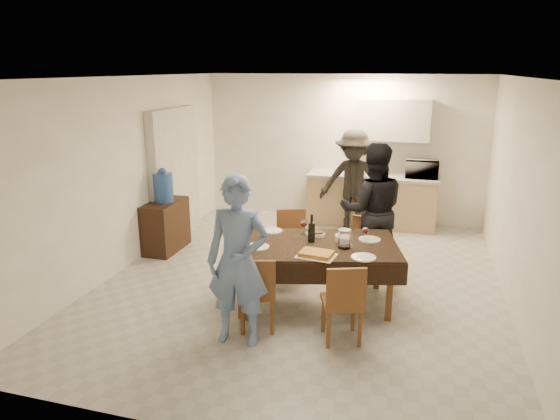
{
  "coord_description": "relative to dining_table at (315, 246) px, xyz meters",
  "views": [
    {
      "loc": [
        1.37,
        -5.93,
        2.72
      ],
      "look_at": [
        -0.23,
        -0.3,
        1.03
      ],
      "focal_mm": 32.0,
      "sensor_mm": 36.0,
      "label": 1
    }
  ],
  "objects": [
    {
      "name": "plate_near_left",
      "position": [
        -0.6,
        -0.3,
        0.04
      ],
      "size": [
        0.27,
        0.27,
        0.02
      ],
      "primitive_type": "cylinder",
      "color": "white",
      "rests_on": "dining_table"
    },
    {
      "name": "salad_bowl",
      "position": [
        0.3,
        0.18,
        0.07
      ],
      "size": [
        0.18,
        0.18,
        0.07
      ],
      "primitive_type": "cylinder",
      "color": "white",
      "rests_on": "dining_table"
    },
    {
      "name": "chair_far_right",
      "position": [
        0.45,
        0.67,
        -0.2
      ],
      "size": [
        0.47,
        0.48,
        0.46
      ],
      "rotation": [
        0.0,
        0.0,
        2.86
      ],
      "color": "brown",
      "rests_on": "floor"
    },
    {
      "name": "water_pitcher",
      "position": [
        0.35,
        -0.05,
        0.14
      ],
      "size": [
        0.14,
        0.14,
        0.22
      ],
      "primitive_type": "cylinder",
      "color": "white",
      "rests_on": "dining_table"
    },
    {
      "name": "chair_near_left",
      "position": [
        -0.45,
        -0.83,
        -0.19
      ],
      "size": [
        0.47,
        0.48,
        0.46
      ],
      "rotation": [
        0.0,
        0.0,
        0.29
      ],
      "color": "brown",
      "rests_on": "floor"
    },
    {
      "name": "microwave",
      "position": [
        1.15,
        3.26,
        0.35
      ],
      "size": [
        0.54,
        0.36,
        0.3
      ],
      "primitive_type": "imported",
      "rotation": [
        0.0,
        0.0,
        3.14
      ],
      "color": "silver",
      "rests_on": "kitchen_worktop"
    },
    {
      "name": "wall_left",
      "position": [
        -2.77,
        0.58,
        0.59
      ],
      "size": [
        0.02,
        6.0,
        2.6
      ],
      "primitive_type": "cube",
      "color": "white",
      "rests_on": "floor"
    },
    {
      "name": "wine_bottle",
      "position": [
        -0.05,
        0.05,
        0.2
      ],
      "size": [
        0.08,
        0.08,
        0.33
      ],
      "primitive_type": null,
      "color": "black",
      "rests_on": "dining_table"
    },
    {
      "name": "person_kitchen",
      "position": [
        0.06,
        2.81,
        0.16
      ],
      "size": [
        1.12,
        0.64,
        1.73
      ],
      "primitive_type": "imported",
      "color": "black",
      "rests_on": "floor"
    },
    {
      "name": "wall_back",
      "position": [
        -0.27,
        3.58,
        0.59
      ],
      "size": [
        5.0,
        0.02,
        2.6
      ],
      "primitive_type": "cube",
      "color": "white",
      "rests_on": "floor"
    },
    {
      "name": "savoury_tart",
      "position": [
        0.1,
        -0.38,
        0.06
      ],
      "size": [
        0.44,
        0.35,
        0.05
      ],
      "primitive_type": "cube",
      "rotation": [
        0.0,
        0.0,
        -0.13
      ],
      "color": "gold",
      "rests_on": "dining_table"
    },
    {
      "name": "plate_near_right",
      "position": [
        0.6,
        -0.3,
        0.04
      ],
      "size": [
        0.27,
        0.27,
        0.02
      ],
      "primitive_type": "cylinder",
      "color": "white",
      "rests_on": "dining_table"
    },
    {
      "name": "kitchen_worktop",
      "position": [
        0.33,
        3.26,
        0.18
      ],
      "size": [
        2.24,
        0.64,
        0.05
      ],
      "primitive_type": "cube",
      "color": "#A1A19D",
      "rests_on": "kitchen_base_cabinet"
    },
    {
      "name": "wine_glass_b",
      "position": [
        0.55,
        0.25,
        0.12
      ],
      "size": [
        0.08,
        0.08,
        0.17
      ],
      "primitive_type": null,
      "color": "white",
      "rests_on": "dining_table"
    },
    {
      "name": "water_jug",
      "position": [
        -2.55,
        1.14,
        0.27
      ],
      "size": [
        0.29,
        0.29,
        0.43
      ],
      "primitive_type": "cylinder",
      "color": "#315AAC",
      "rests_on": "console"
    },
    {
      "name": "mushroom_dish",
      "position": [
        -0.05,
        0.28,
        0.05
      ],
      "size": [
        0.21,
        0.21,
        0.04
      ],
      "primitive_type": "cylinder",
      "color": "white",
      "rests_on": "dining_table"
    },
    {
      "name": "plate_far_right",
      "position": [
        0.6,
        0.3,
        0.04
      ],
      "size": [
        0.26,
        0.26,
        0.01
      ],
      "primitive_type": "cylinder",
      "color": "white",
      "rests_on": "dining_table"
    },
    {
      "name": "plate_far_left",
      "position": [
        -0.6,
        0.3,
        0.04
      ],
      "size": [
        0.25,
        0.25,
        0.01
      ],
      "primitive_type": "cylinder",
      "color": "white",
      "rests_on": "dining_table"
    },
    {
      "name": "wine_glass_a",
      "position": [
        -0.55,
        -0.25,
        0.12
      ],
      "size": [
        0.08,
        0.08,
        0.17
      ],
      "primitive_type": null,
      "color": "white",
      "rests_on": "dining_table"
    },
    {
      "name": "wall_front",
      "position": [
        -0.27,
        -2.42,
        0.59
      ],
      "size": [
        5.0,
        0.02,
        2.6
      ],
      "primitive_type": "cube",
      "color": "white",
      "rests_on": "floor"
    },
    {
      "name": "dining_table",
      "position": [
        0.0,
        0.0,
        0.0
      ],
      "size": [
        2.12,
        1.55,
        0.74
      ],
      "rotation": [
        0.0,
        0.0,
        0.25
      ],
      "color": "black",
      "rests_on": "floor"
    },
    {
      "name": "floor",
      "position": [
        -0.27,
        0.58,
        -0.71
      ],
      "size": [
        5.0,
        6.0,
        0.02
      ],
      "primitive_type": "cube",
      "color": "#ACABA7",
      "rests_on": "ground"
    },
    {
      "name": "stub_partition",
      "position": [
        -2.69,
        1.78,
        0.34
      ],
      "size": [
        0.15,
        1.4,
        2.1
      ],
      "primitive_type": "cube",
      "color": "silver",
      "rests_on": "floor"
    },
    {
      "name": "person_near",
      "position": [
        -0.55,
        -1.05,
        0.16
      ],
      "size": [
        0.67,
        0.47,
        1.74
      ],
      "primitive_type": "imported",
      "rotation": [
        0.0,
        0.0,
        0.08
      ],
      "color": "#6684B9",
      "rests_on": "floor"
    },
    {
      "name": "ceiling",
      "position": [
        -0.27,
        0.58,
        1.89
      ],
      "size": [
        5.0,
        6.0,
        0.02
      ],
      "primitive_type": "cube",
      "color": "white",
      "rests_on": "wall_back"
    },
    {
      "name": "person_far",
      "position": [
        0.55,
        1.05,
        0.19
      ],
      "size": [
        1.0,
        0.86,
        1.79
      ],
      "primitive_type": "imported",
      "rotation": [
        0.0,
        0.0,
        3.37
      ],
      "color": "black",
      "rests_on": "floor"
    },
    {
      "name": "upper_cabinet",
      "position": [
        0.63,
        3.4,
        1.14
      ],
      "size": [
        1.2,
        0.34,
        0.7
      ],
      "primitive_type": "cube",
      "color": "silver",
      "rests_on": "wall_back"
    },
    {
      "name": "wall_right",
      "position": [
        2.23,
        0.58,
        0.59
      ],
      "size": [
        0.02,
        6.0,
        2.6
      ],
      "primitive_type": "cube",
      "color": "white",
      "rests_on": "floor"
    },
    {
      "name": "wine_glass_c",
      "position": [
        -0.2,
        0.3,
        0.13
      ],
      "size": [
        0.09,
        0.09,
        0.19
      ],
      "primitive_type": null,
      "color": "white",
      "rests_on": "dining_table"
    },
    {
      "name": "chair_far_left",
      "position": [
        -0.45,
        0.67,
        -0.18
      ],
      "size": [
        0.52,
        0.53,
        0.47
      ],
      "rotation": [
        0.0,
        0.0,
        3.55
      ],
      "color": "brown",
      "rests_on": "floor"
    },
    {
      "name": "chair_near_right",
      "position": [
        0.45,
        -0.83,
        -0.18
      ],
      "size": [
        0.5,
        0.51,
        0.47
      ],
      "rotation": [
        0.0,
        0.0,
        0.35
      ],
      "color": "brown",
      "rests_on": "floor"
    },
    {
      "name": "kitchen_base_cabinet",
      "position": [
        0.33,
        3.26,
        -0.28
      ],
      "size": [
        2.2,
        0.6,
        0.86
      ],
      "primitive_type": "cube",
      "color": "tan",
      "rests_on": "floor"
    },
    {
      "name": "console",
      "position": [
        -2.55,
        1.14,
        -0.33
      ],
      "size": [
        0.41,
        0.83,
        0.77
      ],
      "primitive_type": "cube",
      "color": "black",
      "rests_on": "floor"
    }
  ]
}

